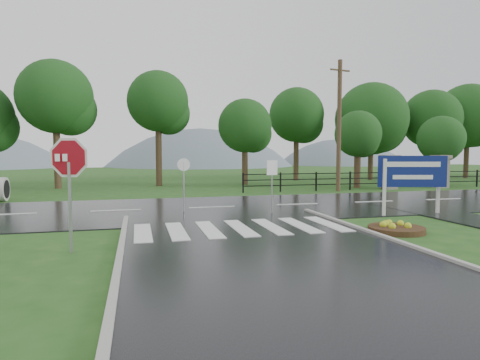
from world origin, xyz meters
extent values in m
plane|color=#234E1A|center=(0.00, 0.00, 0.00)|extent=(120.00, 120.00, 0.00)
cube|color=black|center=(0.00, 10.00, 0.00)|extent=(90.00, 8.00, 0.04)
cube|color=silver|center=(-3.00, 5.00, 0.06)|extent=(0.50, 2.80, 0.02)
cube|color=silver|center=(-2.00, 5.00, 0.06)|extent=(0.50, 2.80, 0.02)
cube|color=silver|center=(-1.00, 5.00, 0.06)|extent=(0.50, 2.80, 0.02)
cube|color=silver|center=(0.00, 5.00, 0.06)|extent=(0.50, 2.80, 0.02)
cube|color=silver|center=(1.00, 5.00, 0.06)|extent=(0.50, 2.80, 0.02)
cube|color=silver|center=(2.00, 5.00, 0.06)|extent=(0.50, 2.80, 0.02)
cube|color=silver|center=(3.00, 5.00, 0.06)|extent=(0.50, 2.80, 0.02)
cube|color=gray|center=(13.00, 16.00, 1.00)|extent=(0.80, 0.80, 2.00)
cube|color=#6B6659|center=(13.00, 16.00, 2.12)|extent=(1.00, 1.00, 0.24)
cube|color=gray|center=(17.00, 16.00, 1.00)|extent=(0.80, 0.80, 2.00)
cube|color=#6B6659|center=(17.00, 16.00, 2.12)|extent=(1.00, 1.00, 0.24)
cube|color=black|center=(7.75, 16.00, 0.40)|extent=(9.50, 0.05, 0.05)
cube|color=black|center=(7.75, 16.00, 0.75)|extent=(9.50, 0.05, 0.05)
cube|color=black|center=(7.75, 16.00, 1.10)|extent=(9.50, 0.05, 0.05)
cube|color=black|center=(3.00, 16.00, 0.60)|extent=(0.08, 0.08, 1.20)
cube|color=black|center=(12.50, 16.00, 0.60)|extent=(0.08, 0.08, 1.20)
cube|color=black|center=(17.50, 16.00, 0.60)|extent=(0.08, 0.08, 1.20)
sphere|color=slate|center=(8.00, 65.00, -17.28)|extent=(48.00, 48.00, 48.00)
sphere|color=slate|center=(36.00, 65.00, -12.96)|extent=(36.00, 36.00, 36.00)
cube|color=#939399|center=(-4.71, 3.22, 1.10)|extent=(0.07, 0.07, 2.20)
cylinder|color=white|center=(-4.71, 3.23, 2.31)|extent=(1.25, 0.47, 1.32)
cylinder|color=#A40B19|center=(-4.71, 3.22, 2.31)|extent=(1.09, 0.42, 1.15)
cube|color=silver|center=(5.93, 6.17, 1.10)|extent=(0.13, 0.13, 2.20)
cube|color=silver|center=(8.35, 6.17, 1.10)|extent=(0.13, 0.13, 2.20)
cube|color=navy|center=(7.14, 6.17, 1.70)|extent=(2.56, 0.76, 1.21)
cube|color=white|center=(7.14, 6.13, 1.98)|extent=(2.01, 0.56, 0.20)
cube|color=white|center=(7.14, 6.13, 1.48)|extent=(1.48, 0.42, 0.16)
cylinder|color=#332111|center=(4.53, 3.45, 0.08)|extent=(1.68, 1.68, 0.17)
cube|color=#939399|center=(1.96, 7.70, 1.00)|extent=(0.04, 0.04, 2.00)
cube|color=white|center=(1.96, 7.68, 1.84)|extent=(0.47, 0.12, 0.58)
cylinder|color=#939399|center=(-1.33, 8.98, 1.02)|extent=(0.06, 0.06, 2.05)
cylinder|color=white|center=(-1.33, 8.96, 1.94)|extent=(0.51, 0.03, 0.51)
cylinder|color=#473523|center=(9.01, 15.50, 4.04)|extent=(0.27, 0.27, 8.07)
cube|color=brown|center=(9.01, 15.50, 7.45)|extent=(1.43, 0.34, 0.09)
cylinder|color=#3D2B1C|center=(11.51, 17.50, 1.54)|extent=(0.44, 0.44, 3.07)
sphere|color=#133E13|center=(11.51, 17.50, 3.69)|extent=(3.15, 3.15, 3.15)
cylinder|color=#3D2B1C|center=(18.23, 17.50, 1.42)|extent=(0.46, 0.46, 2.84)
sphere|color=#133E13|center=(18.23, 17.50, 3.40)|extent=(3.31, 3.31, 3.31)
camera|label=1|loc=(-3.13, -7.10, 2.45)|focal=30.00mm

